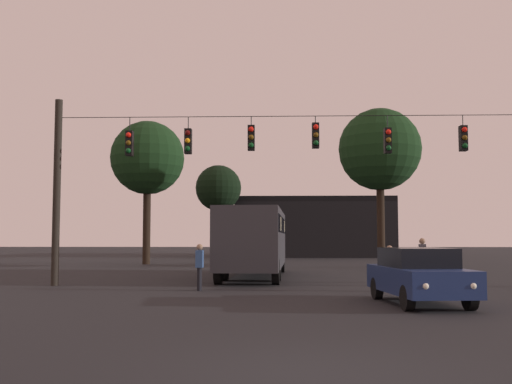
{
  "coord_description": "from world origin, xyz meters",
  "views": [
    {
      "loc": [
        -0.48,
        -8.28,
        1.8
      ],
      "look_at": [
        -1.28,
        16.33,
        3.66
      ],
      "focal_mm": 42.53,
      "sensor_mm": 36.0,
      "label": 1
    }
  ],
  "objects": [
    {
      "name": "car_far_left",
      "position": [
        -1.42,
        30.85,
        0.8
      ],
      "size": [
        2.29,
        4.48,
        1.52
      ],
      "color": "#99999E",
      "rests_on": "ground"
    },
    {
      "name": "city_bus",
      "position": [
        -1.44,
        19.35,
        1.87
      ],
      "size": [
        2.94,
        11.09,
        3.0
      ],
      "color": "#2D2D33",
      "rests_on": "ground"
    },
    {
      "name": "ground_plane",
      "position": [
        0.0,
        24.5,
        0.0
      ],
      "size": [
        168.0,
        168.0,
        0.0
      ],
      "primitive_type": "plane",
      "color": "black",
      "rests_on": "ground"
    },
    {
      "name": "pedestrian_crossing_left",
      "position": [
        -3.09,
        12.44,
        0.89
      ],
      "size": [
        0.24,
        0.36,
        1.58
      ],
      "color": "black",
      "rests_on": "ground"
    },
    {
      "name": "car_near_right",
      "position": [
        3.4,
        8.42,
        0.8
      ],
      "size": [
        2.22,
        4.47,
        1.52
      ],
      "color": "navy",
      "rests_on": "ground"
    },
    {
      "name": "tree_right_far",
      "position": [
        -5.44,
        43.79,
        6.03
      ],
      "size": [
        3.96,
        3.96,
        8.06
      ],
      "color": "#2D2116",
      "rests_on": "ground"
    },
    {
      "name": "overhead_signal_span",
      "position": [
        0.0,
        14.35,
        4.25
      ],
      "size": [
        17.86,
        0.44,
        7.08
      ],
      "color": "black",
      "rests_on": "ground"
    },
    {
      "name": "corner_building",
      "position": [
        3.08,
        52.49,
        2.76
      ],
      "size": [
        14.5,
        13.74,
        5.52
      ],
      "color": "black",
      "rests_on": "ground"
    },
    {
      "name": "tree_left_silhouette",
      "position": [
        -9.24,
        32.59,
        7.2
      ],
      "size": [
        5.03,
        5.03,
        9.77
      ],
      "color": "black",
      "rests_on": "ground"
    },
    {
      "name": "tree_behind_building",
      "position": [
        5.84,
        28.38,
        7.1
      ],
      "size": [
        4.98,
        4.98,
        9.64
      ],
      "color": "black",
      "rests_on": "ground"
    },
    {
      "name": "pedestrian_crossing_right",
      "position": [
        3.35,
        12.33,
        0.86
      ],
      "size": [
        0.35,
        0.42,
        1.54
      ],
      "color": "black",
      "rests_on": "ground"
    },
    {
      "name": "pedestrian_crossing_center",
      "position": [
        5.36,
        16.15,
        1.02
      ],
      "size": [
        0.27,
        0.38,
        1.78
      ],
      "color": "black",
      "rests_on": "ground"
    }
  ]
}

